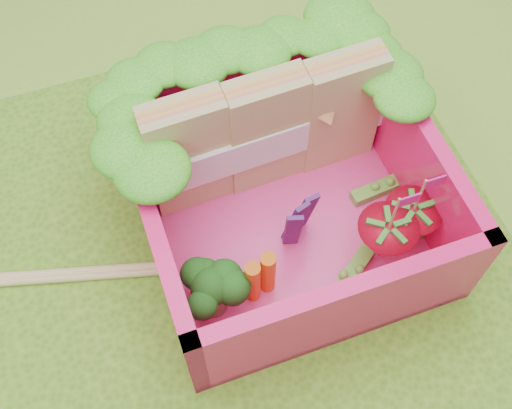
{
  "coord_description": "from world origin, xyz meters",
  "views": [
    {
      "loc": [
        -0.35,
        -1.33,
        2.77
      ],
      "look_at": [
        0.15,
        0.05,
        0.28
      ],
      "focal_mm": 45.0,
      "sensor_mm": 36.0,
      "label": 1
    }
  ],
  "objects": [
    {
      "name": "chopsticks",
      "position": [
        -0.89,
        0.16,
        0.05
      ],
      "size": [
        2.4,
        0.69,
        0.04
      ],
      "color": "#E2B77C",
      "rests_on": "placemat"
    },
    {
      "name": "strawberry_right",
      "position": [
        0.78,
        -0.24,
        0.22
      ],
      "size": [
        0.26,
        0.26,
        0.5
      ],
      "color": "red",
      "rests_on": "bento_floor"
    },
    {
      "name": "snap_peas",
      "position": [
        0.68,
        -0.17,
        0.11
      ],
      "size": [
        0.65,
        0.55,
        0.05
      ],
      "color": "#71C73E",
      "rests_on": "bento_floor"
    },
    {
      "name": "lettuce_ruffle",
      "position": [
        0.29,
        0.52,
        0.64
      ],
      "size": [
        1.43,
        0.77,
        0.11
      ],
      "color": "#25991B",
      "rests_on": "bento_box"
    },
    {
      "name": "bento_floor",
      "position": [
        0.29,
        0.05,
        0.06
      ],
      "size": [
        1.3,
        1.3,
        0.05
      ],
      "primitive_type": "cube",
      "color": "#FF4199",
      "rests_on": "placemat"
    },
    {
      "name": "bento_box",
      "position": [
        0.29,
        0.05,
        0.31
      ],
      "size": [
        1.3,
        1.3,
        0.55
      ],
      "color": "#FF1568",
      "rests_on": "placemat"
    },
    {
      "name": "carrot_sticks",
      "position": [
        0.05,
        -0.26,
        0.22
      ],
      "size": [
        0.15,
        0.09,
        0.28
      ],
      "color": "#F85D14",
      "rests_on": "bento_floor"
    },
    {
      "name": "strawberry_left",
      "position": [
        0.63,
        -0.29,
        0.22
      ],
      "size": [
        0.27,
        0.27,
        0.51
      ],
      "color": "red",
      "rests_on": "bento_floor"
    },
    {
      "name": "placemat",
      "position": [
        0.0,
        0.0,
        0.01
      ],
      "size": [
        2.6,
        2.6,
        0.03
      ],
      "primitive_type": "cube",
      "color": "#579220",
      "rests_on": "ground"
    },
    {
      "name": "broccoli",
      "position": [
        -0.17,
        -0.26,
        0.27
      ],
      "size": [
        0.33,
        0.33,
        0.27
      ],
      "color": "#608B43",
      "rests_on": "bento_floor"
    },
    {
      "name": "ground",
      "position": [
        0.0,
        0.0,
        0.0
      ],
      "size": [
        14.0,
        14.0,
        0.0
      ],
      "primitive_type": "plane",
      "color": "#8DC136",
      "rests_on": "ground"
    },
    {
      "name": "sandwich_stack",
      "position": [
        0.3,
        0.34,
        0.4
      ],
      "size": [
        1.2,
        0.21,
        0.66
      ],
      "color": "tan",
      "rests_on": "bento_floor"
    },
    {
      "name": "purple_wedges",
      "position": [
        0.29,
        -0.09,
        0.27
      ],
      "size": [
        0.16,
        0.1,
        0.38
      ],
      "color": "#4C1A5D",
      "rests_on": "bento_floor"
    }
  ]
}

